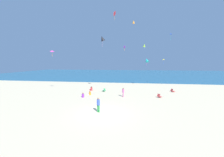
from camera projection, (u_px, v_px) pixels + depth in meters
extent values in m
plane|color=beige|center=(114.00, 93.00, 24.52)|extent=(120.00, 120.00, 0.00)
cube|color=#236084|center=(124.00, 74.00, 65.87)|extent=(120.00, 60.00, 0.05)
cube|color=#2D9956|center=(104.00, 91.00, 25.55)|extent=(0.62, 0.64, 0.03)
cube|color=#2D9956|center=(105.00, 90.00, 25.39)|extent=(0.41, 0.54, 0.44)
cylinder|color=#B7B7BC|center=(102.00, 91.00, 25.43)|extent=(0.02, 0.02, 0.17)
cylinder|color=#B7B7BC|center=(104.00, 91.00, 25.84)|extent=(0.02, 0.02, 0.17)
cube|color=#D13D3D|center=(173.00, 91.00, 25.16)|extent=(0.68, 0.69, 0.03)
cube|color=#D13D3D|center=(172.00, 90.00, 25.11)|extent=(0.37, 0.62, 0.45)
cylinder|color=#B7B7BC|center=(173.00, 91.00, 25.48)|extent=(0.02, 0.02, 0.15)
cylinder|color=#B7B7BC|center=(175.00, 92.00, 24.90)|extent=(0.02, 0.02, 0.15)
cube|color=#D13D3D|center=(160.00, 97.00, 21.19)|extent=(0.70, 0.70, 0.03)
cube|color=#D13D3D|center=(159.00, 95.00, 21.05)|extent=(0.45, 0.54, 0.45)
cylinder|color=#B7B7BC|center=(159.00, 97.00, 21.49)|extent=(0.02, 0.02, 0.16)
cylinder|color=#B7B7BC|center=(162.00, 97.00, 21.04)|extent=(0.02, 0.02, 0.16)
cylinder|color=orange|center=(90.00, 94.00, 22.81)|extent=(0.40, 0.40, 0.50)
sphere|color=#846047|center=(90.00, 92.00, 22.77)|extent=(0.20, 0.20, 0.20)
cube|color=white|center=(89.00, 94.00, 22.91)|extent=(0.42, 0.34, 0.15)
cylinder|color=purple|center=(83.00, 96.00, 21.24)|extent=(0.49, 0.49, 0.56)
sphere|color=#A87A5B|center=(83.00, 93.00, 21.19)|extent=(0.23, 0.23, 0.23)
cube|color=white|center=(83.00, 97.00, 21.47)|extent=(0.43, 0.49, 0.16)
cylinder|color=red|center=(91.00, 89.00, 26.41)|extent=(0.54, 0.54, 0.60)
sphere|color=brown|center=(91.00, 87.00, 26.36)|extent=(0.24, 0.24, 0.24)
cube|color=red|center=(91.00, 90.00, 26.59)|extent=(0.53, 0.49, 0.17)
cylinder|color=#D8599E|center=(123.00, 94.00, 21.70)|extent=(0.13, 0.13, 0.71)
cylinder|color=#D8599E|center=(123.00, 95.00, 21.54)|extent=(0.13, 0.13, 0.71)
cylinder|color=#D8599E|center=(123.00, 91.00, 21.55)|extent=(0.34, 0.34, 0.54)
sphere|color=brown|center=(123.00, 89.00, 21.50)|extent=(0.20, 0.20, 0.20)
cylinder|color=green|center=(99.00, 109.00, 14.87)|extent=(0.14, 0.14, 0.82)
cylinder|color=green|center=(98.00, 108.00, 14.96)|extent=(0.14, 0.14, 0.82)
cylinder|color=blue|center=(98.00, 102.00, 14.83)|extent=(0.43, 0.43, 0.61)
sphere|color=#846047|center=(98.00, 99.00, 14.78)|extent=(0.22, 0.22, 0.22)
cone|color=#1EADAD|center=(147.00, 60.00, 30.81)|extent=(1.28, 1.38, 1.19)
cylinder|color=#DB3DA8|center=(147.00, 64.00, 30.91)|extent=(0.15, 0.20, 0.90)
cone|color=#99DB33|center=(144.00, 45.00, 35.35)|extent=(0.68, 0.88, 0.87)
cylinder|color=white|center=(144.00, 48.00, 35.42)|extent=(0.04, 0.11, 0.52)
pyramid|color=yellow|center=(164.00, 59.00, 32.75)|extent=(0.69, 0.78, 0.23)
cylinder|color=blue|center=(163.00, 63.00, 32.84)|extent=(0.09, 0.06, 0.69)
cone|color=black|center=(102.00, 38.00, 26.45)|extent=(1.30, 1.16, 1.17)
cylinder|color=pink|center=(102.00, 43.00, 26.56)|extent=(0.06, 0.05, 1.08)
cone|color=orange|center=(134.00, 22.00, 26.91)|extent=(0.69, 0.74, 0.66)
cylinder|color=pink|center=(134.00, 24.00, 26.96)|extent=(0.06, 0.09, 0.40)
cube|color=purple|center=(124.00, 47.00, 25.16)|extent=(0.41, 0.41, 0.54)
cylinder|color=orange|center=(124.00, 49.00, 25.20)|extent=(0.09, 0.09, 0.44)
pyramid|color=blue|center=(171.00, 34.00, 34.12)|extent=(0.60, 0.68, 0.31)
cylinder|color=#1EADAD|center=(171.00, 38.00, 34.23)|extent=(0.13, 0.07, 1.16)
pyramid|color=#DB3DA8|center=(52.00, 51.00, 24.89)|extent=(0.75, 0.75, 0.36)
cylinder|color=orange|center=(52.00, 55.00, 25.00)|extent=(0.09, 0.09, 0.55)
cube|color=red|center=(115.00, 13.00, 27.42)|extent=(0.44, 1.07, 1.02)
cylinder|color=orange|center=(115.00, 18.00, 27.52)|extent=(0.09, 0.07, 0.93)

